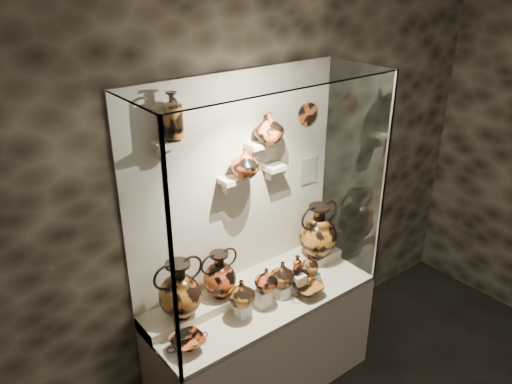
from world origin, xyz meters
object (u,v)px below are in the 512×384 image
Objects in this scene: jug_e at (309,264)px; kylix_right at (308,289)px; amphora_mid at (219,274)px; ovoid_vase_b at (269,128)px; jug_b at (266,279)px; amphora_left at (180,289)px; amphora_right at (318,231)px; jug_a at (241,293)px; jug_c at (282,273)px; kylix_left at (188,342)px; lekythos_tall at (173,114)px; ovoid_vase_a at (245,163)px; lekythos_small at (297,264)px.

jug_e is 0.57× the size of kylix_right.
amphora_mid is 1.05m from ovoid_vase_b.
amphora_left is at bearing 141.95° from jug_b.
amphora_left is 0.93× the size of amphora_right.
jug_b is (0.56, -0.18, -0.06)m from amphora_left.
jug_a is 0.63m from jug_e.
amphora_left is 2.23× the size of jug_c.
amphora_left is 1.98× the size of ovoid_vase_b.
kylix_right is at bearing 19.33° from kylix_left.
jug_c is at bearing 27.00° from kylix_left.
amphora_right reaches higher than kylix_right.
ovoid_vase_a is at bearing 1.25° from lekythos_tall.
lekythos_small is at bearing -4.60° from jug_a.
amphora_mid is 1.32× the size of kylix_left.
lekythos_tall is at bearing 23.69° from amphora_left.
jug_a is 0.97× the size of ovoid_vase_a.
lekythos_small is (0.87, -0.16, -0.07)m from amphora_left.
amphora_left is 1.22m from amphora_right.
jug_e is at bearing -171.02° from amphora_right.
jug_b is 0.36m from kylix_right.
amphora_mid is 1.87× the size of jug_c.
amphora_right is 2.59× the size of jug_b.
ovoid_vase_a is at bearing 150.70° from lekythos_small.
lekythos_tall reaches higher than lekythos_small.
jug_b is at bearing -29.28° from amphora_mid.
jug_c is (0.17, 0.02, -0.03)m from jug_b.
jug_e is at bearing -3.55° from amphora_mid.
ovoid_vase_b is at bearing 1.82° from lekythos_tall.
lekythos_small is at bearing -34.24° from amphora_left.
jug_b is 0.83× the size of ovoid_vase_b.
jug_a is at bearing 28.32° from kylix_left.
amphora_left is at bearing 145.49° from kylix_right.
jug_e is 1.09m from kylix_left.
kylix_left is 1.26× the size of ovoid_vase_b.
amphora_right is 2.55× the size of lekythos_small.
amphora_mid is 2.01× the size of jug_b.
amphora_mid is 0.32m from jug_b.
lekythos_small is at bearing -86.68° from ovoid_vase_b.
jug_e is at bearing 9.37° from lekythos_small.
ovoid_vase_b is (0.42, 0.25, 1.00)m from jug_a.
amphora_left is 1.29× the size of lekythos_tall.
ovoid_vase_a is at bearing 113.23° from kylix_right.
jug_e is 1.55m from lekythos_tall.
lekythos_tall is 1.63× the size of ovoid_vase_a.
jug_b is at bearing -166.18° from lekythos_small.
lekythos_tall is (-0.90, 0.26, 1.24)m from jug_e.
jug_e is at bearing -65.46° from ovoid_vase_b.
kylix_left is at bearing 165.88° from amphora_right.
lekythos_tall reaches higher than jug_a.
amphora_right is 0.52m from jug_c.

